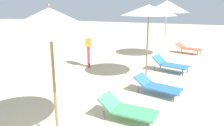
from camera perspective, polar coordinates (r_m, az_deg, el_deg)
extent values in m
cylinder|color=olive|center=(4.03, -15.12, -6.69)|extent=(0.05, 0.05, 2.01)
cone|color=white|center=(3.78, -16.35, 10.83)|extent=(1.83, 1.83, 0.43)
sphere|color=olive|center=(3.77, -16.62, 14.52)|extent=(0.06, 0.06, 0.06)
cube|color=#4CA572|center=(4.78, 6.27, -12.98)|extent=(0.95, 0.57, 0.04)
cube|color=#4CA572|center=(4.94, -0.73, -10.09)|extent=(0.35, 0.56, 0.28)
cylinder|color=#59595E|center=(4.94, 11.35, -13.87)|extent=(0.04, 0.04, 0.21)
cylinder|color=#59595E|center=(5.25, 0.20, -11.77)|extent=(0.04, 0.04, 0.21)
cylinder|color=#59595E|center=(4.89, -2.20, -13.89)|extent=(0.04, 0.04, 0.21)
cylinder|color=olive|center=(7.47, 9.39, 4.02)|extent=(0.05, 0.05, 2.19)
cone|color=white|center=(7.35, 9.81, 13.82)|extent=(1.86, 1.86, 0.35)
sphere|color=olive|center=(7.35, 9.88, 15.43)|extent=(0.06, 0.06, 0.06)
cube|color=blue|center=(8.54, 16.49, -0.73)|extent=(1.13, 0.81, 0.04)
cube|color=blue|center=(8.75, 12.48, 1.00)|extent=(0.48, 0.67, 0.32)
cylinder|color=#59595E|center=(8.67, 19.55, -1.74)|extent=(0.04, 0.04, 0.25)
cylinder|color=#59595E|center=(8.21, 18.40, -2.53)|extent=(0.04, 0.04, 0.25)
cylinder|color=#59595E|center=(9.07, 12.84, -0.57)|extent=(0.04, 0.04, 0.25)
cylinder|color=#59595E|center=(8.63, 11.40, -1.26)|extent=(0.04, 0.04, 0.25)
cube|color=blue|center=(6.25, 13.61, -6.63)|extent=(1.05, 0.72, 0.04)
cube|color=blue|center=(6.45, 8.26, -4.38)|extent=(0.45, 0.61, 0.27)
cylinder|color=#59595E|center=(6.38, 17.56, -7.62)|extent=(0.04, 0.04, 0.20)
cylinder|color=#59595E|center=(5.97, 16.16, -9.06)|extent=(0.04, 0.04, 0.20)
cylinder|color=#59595E|center=(6.74, 8.93, -5.89)|extent=(0.04, 0.04, 0.20)
cylinder|color=#59595E|center=(6.35, 7.06, -7.11)|extent=(0.04, 0.04, 0.20)
cylinder|color=silver|center=(11.18, 14.02, 7.29)|extent=(0.05, 0.05, 2.21)
cone|color=white|center=(11.10, 14.47, 14.43)|extent=(2.14, 2.14, 0.58)
sphere|color=silver|center=(11.11, 14.58, 16.07)|extent=(0.06, 0.06, 0.06)
cube|color=#D8593F|center=(12.32, 20.62, 3.53)|extent=(1.08, 0.80, 0.04)
cube|color=#D8593F|center=(12.51, 17.83, 4.55)|extent=(0.49, 0.67, 0.26)
cylinder|color=#59595E|center=(12.48, 22.58, 2.77)|extent=(0.04, 0.04, 0.26)
cylinder|color=#59595E|center=(12.00, 21.91, 2.41)|extent=(0.04, 0.04, 0.26)
cylinder|color=#59595E|center=(12.79, 18.05, 3.44)|extent=(0.04, 0.04, 0.26)
cylinder|color=#59595E|center=(12.33, 17.23, 3.11)|extent=(0.04, 0.04, 0.26)
cylinder|color=#D8334C|center=(9.11, -6.25, 1.81)|extent=(0.11, 0.11, 0.88)
cylinder|color=#D8334C|center=(8.94, -6.27, 1.57)|extent=(0.11, 0.11, 0.88)
cube|color=orange|center=(8.89, -6.39, 6.53)|extent=(0.37, 0.42, 0.66)
sphere|color=beige|center=(8.83, -6.48, 9.41)|extent=(0.24, 0.24, 0.24)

